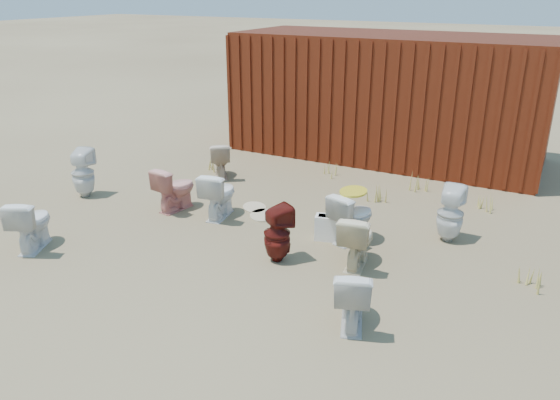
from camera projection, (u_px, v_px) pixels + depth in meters
The scene contains 22 objects.
ground at pixel (258, 254), 7.09m from camera, with size 100.00×100.00×0.00m, color brown.
shipping_container at pixel (388, 96), 10.93m from camera, with size 6.00×2.40×2.40m, color #48190C.
toilet_front_a at pixel (31, 223), 7.14m from camera, with size 0.40×0.69×0.71m, color white.
toilet_front_pink at pixel (175, 188), 8.41m from camera, with size 0.39×0.68×0.69m, color #E59084.
toilet_front_c at pixel (219, 194), 8.13m from camera, with size 0.40×0.70×0.72m, color white.
toilet_front_maroon at pixel (277, 234), 6.80m from camera, with size 0.33×0.34×0.74m, color #58140F.
toilet_front_e at pixel (352, 296), 5.50m from camera, with size 0.38×0.66×0.67m, color silver.
toilet_back_a at pixel (83, 173), 8.92m from camera, with size 0.36×0.37×0.80m, color white.
toilet_back_beige_left at pixel (220, 160), 9.87m from camera, with size 0.36×0.64×0.65m, color beige.
toilet_back_beige_right at pixel (357, 239), 6.70m from camera, with size 0.39×0.68×0.70m, color beige.
toilet_back_yellowlid at pixel (352, 217), 7.35m from camera, with size 0.39×0.69×0.70m, color white.
toilet_back_e at pixel (450, 214), 7.34m from camera, with size 0.35×0.36×0.78m, color white.
yellow_lid at pixel (353, 191), 7.22m from camera, with size 0.36×0.45×0.03m, color gold.
loose_tank at pixel (333, 228), 7.43m from camera, with size 0.50×0.20×0.35m, color white.
loose_lid_near at pixel (262, 215), 8.27m from camera, with size 0.38×0.49×0.02m, color #C8B791.
loose_lid_far at pixel (254, 207), 8.56m from camera, with size 0.36×0.47×0.02m, color beige.
weed_clump_a at pixel (212, 164), 10.28m from camera, with size 0.36×0.36×0.27m, color #B9A74A.
weed_clump_b at pixel (379, 192), 8.79m from camera, with size 0.32×0.32×0.30m, color #B9A74A.
weed_clump_c at pixel (484, 199), 8.53m from camera, with size 0.36×0.36×0.30m, color #B9A74A.
weed_clump_d at pixel (328, 168), 10.01m from camera, with size 0.30×0.30×0.27m, color #B9A74A.
weed_clump_e at pixel (420, 183), 9.20m from camera, with size 0.34×0.34×0.30m, color #B9A74A.
weed_clump_f at pixel (530, 278), 6.25m from camera, with size 0.28×0.28×0.26m, color #B9A74A.
Camera 1 is at (3.24, -5.47, 3.24)m, focal length 35.00 mm.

